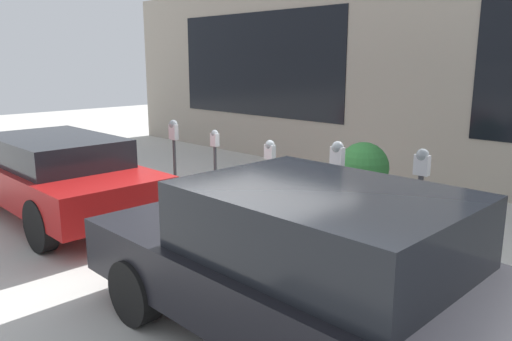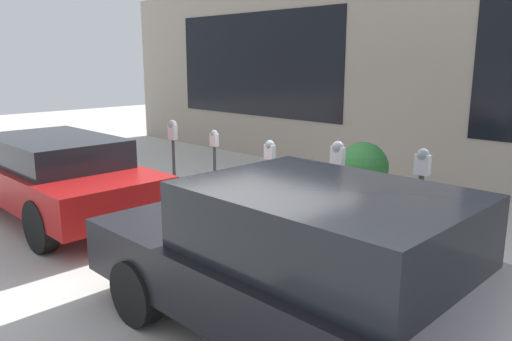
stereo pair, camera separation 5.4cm
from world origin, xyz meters
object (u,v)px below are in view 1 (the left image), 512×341
parking_meter_nearest (420,186)px  planter_box (362,188)px  parked_car_front (310,265)px  parking_meter_farthest (174,139)px  parking_meter_second (337,166)px  parking_meter_fourth (215,154)px  parking_meter_middle (270,168)px  parked_car_middle (53,173)px

parking_meter_nearest → planter_box: bearing=-38.9°
planter_box → parked_car_front: bearing=116.6°
parking_meter_nearest → parking_meter_farthest: bearing=0.6°
parking_meter_second → parking_meter_fourth: 2.50m
planter_box → parking_meter_second: bearing=108.1°
parking_meter_farthest → planter_box: 3.61m
parking_meter_middle → parked_car_front: size_ratio=0.30×
planter_box → parking_meter_fourth: bearing=34.8°
parked_car_front → parking_meter_nearest: bearing=-86.0°
parking_meter_farthest → parking_meter_nearest: bearing=-179.4°
parking_meter_second → parked_car_middle: 4.63m
parking_meter_farthest → parked_car_front: bearing=156.4°
parking_meter_second → planter_box: size_ratio=0.88×
parking_meter_fourth → parking_meter_farthest: size_ratio=0.95×
parking_meter_second → parking_meter_middle: (1.25, 0.02, -0.23)m
parking_meter_middle → parking_meter_nearest: bearing=-179.6°
parking_meter_second → parking_meter_fourth: size_ratio=1.06×
parking_meter_second → parked_car_middle: bearing=29.2°
parking_meter_fourth → parking_meter_farthest: (1.21, -0.02, 0.11)m
parking_meter_middle → parked_car_middle: bearing=38.8°
parking_meter_nearest → parking_meter_second: size_ratio=1.03×
parking_meter_middle → parking_meter_fourth: bearing=2.7°
parking_meter_second → parked_car_middle: parking_meter_second is taller
parking_meter_second → planter_box: parking_meter_second is taller
parking_meter_nearest → parked_car_front: 2.30m
parking_meter_second → parked_car_front: bearing=121.1°
planter_box → parking_meter_middle: bearing=59.3°
parked_car_middle → parking_meter_fourth: bearing=-124.6°
parked_car_front → planter_box: bearing=-63.0°
parking_meter_nearest → parking_meter_farthest: (4.94, 0.05, 0.03)m
parking_meter_nearest → planter_box: parking_meter_nearest is taller
parking_meter_second → parking_meter_farthest: size_ratio=1.01×
parking_meter_second → parking_meter_fourth: (2.49, 0.08, -0.15)m
parking_meter_second → planter_box: (0.44, -1.35, -0.64)m
parking_meter_nearest → parking_meter_middle: 2.49m
parking_meter_farthest → parked_car_front: 5.56m
parking_meter_farthest → planter_box: parking_meter_farthest is taller
parking_meter_fourth → parked_car_middle: bearing=54.8°
parking_meter_second → parked_car_front: size_ratio=0.33×
planter_box → parked_car_middle: parked_car_middle is taller
parking_meter_second → parking_meter_middle: size_ratio=1.09×
parking_meter_fourth → parking_meter_middle: bearing=-177.3°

